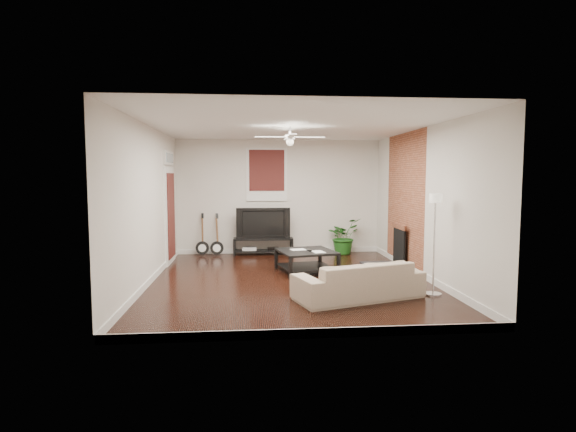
% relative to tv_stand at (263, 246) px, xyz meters
% --- Properties ---
extents(room, '(5.01, 6.01, 2.81)m').
position_rel_tv_stand_xyz_m(room, '(0.40, -2.78, 1.20)').
color(room, black).
rests_on(room, ground).
extents(brick_accent, '(0.02, 2.20, 2.80)m').
position_rel_tv_stand_xyz_m(brick_accent, '(2.89, -1.78, 1.20)').
color(brick_accent, brown).
rests_on(brick_accent, floor).
extents(fireplace, '(0.80, 1.10, 0.92)m').
position_rel_tv_stand_xyz_m(fireplace, '(2.60, -1.78, 0.26)').
color(fireplace, black).
rests_on(fireplace, floor).
extents(window_back, '(1.00, 0.06, 1.30)m').
position_rel_tv_stand_xyz_m(window_back, '(0.10, 0.19, 1.75)').
color(window_back, '#38100F').
rests_on(window_back, wall_back).
extents(door_left, '(0.08, 1.00, 2.50)m').
position_rel_tv_stand_xyz_m(door_left, '(-2.06, -0.88, 1.05)').
color(door_left, white).
rests_on(door_left, wall_left).
extents(tv_stand, '(1.45, 0.39, 0.40)m').
position_rel_tv_stand_xyz_m(tv_stand, '(0.00, 0.00, 0.00)').
color(tv_stand, black).
rests_on(tv_stand, floor).
extents(tv, '(1.30, 0.17, 0.75)m').
position_rel_tv_stand_xyz_m(tv, '(-0.00, 0.02, 0.58)').
color(tv, black).
rests_on(tv, tv_stand).
extents(coffee_table, '(1.23, 1.23, 0.43)m').
position_rel_tv_stand_xyz_m(coffee_table, '(0.79, -2.09, 0.01)').
color(coffee_table, black).
rests_on(coffee_table, floor).
extents(sofa, '(2.15, 1.36, 0.59)m').
position_rel_tv_stand_xyz_m(sofa, '(1.35, -4.11, 0.09)').
color(sofa, '#C5AD94').
rests_on(sofa, floor).
extents(floor_lamp, '(0.34, 0.34, 1.64)m').
position_rel_tv_stand_xyz_m(floor_lamp, '(2.60, -4.01, 0.62)').
color(floor_lamp, silver).
rests_on(floor_lamp, floor).
extents(potted_plant, '(1.04, 1.03, 0.87)m').
position_rel_tv_stand_xyz_m(potted_plant, '(1.97, -0.08, 0.24)').
color(potted_plant, '#1D5B1A').
rests_on(potted_plant, floor).
extents(guitar_left, '(0.35, 0.27, 1.03)m').
position_rel_tv_stand_xyz_m(guitar_left, '(-1.47, -0.03, 0.31)').
color(guitar_left, black).
rests_on(guitar_left, floor).
extents(guitar_right, '(0.36, 0.29, 1.03)m').
position_rel_tv_stand_xyz_m(guitar_right, '(-1.12, -0.06, 0.31)').
color(guitar_right, black).
rests_on(guitar_right, floor).
extents(ceiling_fan, '(1.24, 1.24, 0.32)m').
position_rel_tv_stand_xyz_m(ceiling_fan, '(0.40, -2.78, 2.40)').
color(ceiling_fan, white).
rests_on(ceiling_fan, ceiling).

